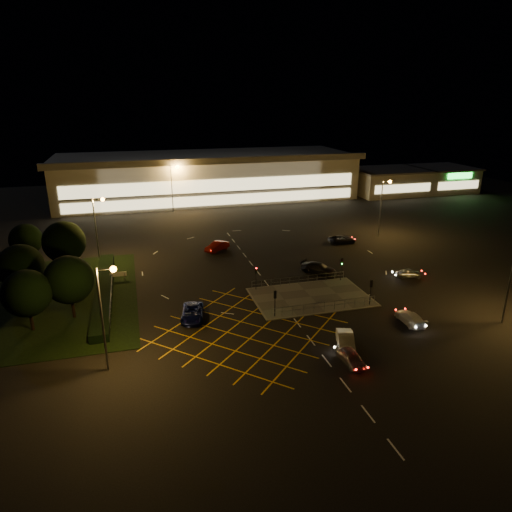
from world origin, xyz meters
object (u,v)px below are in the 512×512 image
object	(u,v)px
car_near_silver	(351,357)
car_approach_white	(410,318)
signal_se	(371,287)
car_circ_red	(217,246)
car_right_silver	(409,273)
car_far_dkgrey	(319,268)
car_east_grey	(342,239)
car_left_blue	(192,313)
signal_sw	(275,298)
signal_nw	(256,273)
car_queue_white	(346,341)
signal_ne	(342,265)

from	to	relation	value
car_near_silver	car_approach_white	world-z (taller)	car_near_silver
signal_se	car_circ_red	bearing A→B (deg)	-61.43
car_right_silver	car_far_dkgrey	bearing A→B (deg)	78.53
signal_se	car_east_grey	bearing A→B (deg)	-108.07
car_near_silver	car_left_blue	xyz separation A→B (m)	(-13.05, 13.10, 0.05)
signal_se	car_east_grey	world-z (taller)	signal_se
car_left_blue	car_east_grey	xyz separation A→B (m)	(28.82, 21.59, -0.06)
signal_sw	car_right_silver	distance (m)	22.72
car_right_silver	car_circ_red	size ratio (longest dim) A/B	0.80
signal_se	car_east_grey	distance (m)	25.01
signal_nw	car_near_silver	xyz separation A→B (m)	(3.97, -18.95, -1.69)
car_east_grey	signal_sw	bearing A→B (deg)	142.56
car_far_dkgrey	car_circ_red	world-z (taller)	car_far_dkgrey
signal_nw	car_circ_red	bearing A→B (deg)	95.90
car_far_dkgrey	car_right_silver	size ratio (longest dim) A/B	1.44
car_approach_white	signal_se	bearing A→B (deg)	-66.94
car_queue_white	car_east_grey	xyz separation A→B (m)	(14.98, 31.99, -0.07)
signal_sw	signal_nw	size ratio (longest dim) A/B	1.00
signal_sw	signal_nw	bearing A→B (deg)	-90.00
car_left_blue	car_far_dkgrey	size ratio (longest dim) A/B	1.00
car_left_blue	car_approach_white	distance (m)	24.29
signal_se	car_approach_white	size ratio (longest dim) A/B	0.72
signal_se	car_left_blue	size ratio (longest dim) A/B	0.60
signal_sw	car_east_grey	world-z (taller)	signal_sw
signal_sw	signal_ne	world-z (taller)	same
signal_ne	car_near_silver	size ratio (longest dim) A/B	0.79
signal_ne	car_approach_white	distance (m)	13.61
signal_sw	car_far_dkgrey	bearing A→B (deg)	-131.71
signal_sw	car_near_silver	size ratio (longest dim) A/B	0.79
signal_ne	car_circ_red	world-z (taller)	signal_ne
signal_sw	car_near_silver	world-z (taller)	signal_sw
car_right_silver	car_approach_white	bearing A→B (deg)	158.94
signal_ne	car_queue_white	bearing A→B (deg)	-114.01
car_approach_white	car_near_silver	bearing A→B (deg)	31.43
car_circ_red	car_queue_white	bearing A→B (deg)	-26.28
signal_ne	car_far_dkgrey	size ratio (longest dim) A/B	0.61
car_queue_white	car_circ_red	distance (m)	34.23
signal_nw	car_far_dkgrey	xyz separation A→B (m)	(10.22, 3.48, -1.61)
signal_se	car_queue_white	distance (m)	11.11
signal_se	signal_ne	size ratio (longest dim) A/B	1.00
signal_se	signal_nw	distance (m)	14.41
car_far_dkgrey	car_approach_white	xyz separation A→B (m)	(3.81, -16.82, -0.12)
car_queue_white	car_east_grey	distance (m)	35.33
signal_nw	car_east_grey	world-z (taller)	signal_nw
signal_ne	car_queue_white	distance (m)	17.87
car_right_silver	signal_se	bearing A→B (deg)	135.92
car_east_grey	car_circ_red	bearing A→B (deg)	88.04
signal_se	car_near_silver	size ratio (longest dim) A/B	0.79
car_far_dkgrey	car_right_silver	xyz separation A→B (m)	(11.44, -4.81, -0.14)
car_near_silver	car_far_dkgrey	xyz separation A→B (m)	(6.26, 22.44, 0.08)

